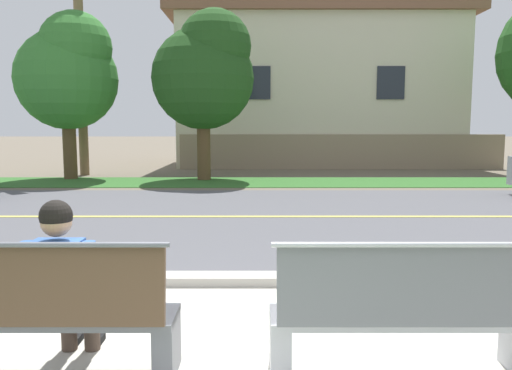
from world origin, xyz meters
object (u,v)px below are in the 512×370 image
at_px(shade_tree_left, 208,71).
at_px(bench_left, 42,316).
at_px(shade_tree_far_left, 71,72).
at_px(bench_right, 407,316).
at_px(seated_person_blue, 66,278).

bearing_deg(shade_tree_left, bench_left, -89.54).
relative_size(shade_tree_far_left, shade_tree_left, 1.00).
distance_m(shade_tree_far_left, shade_tree_left, 4.44).
bearing_deg(shade_tree_left, bench_right, -78.58).
bearing_deg(shade_tree_far_left, shade_tree_left, -3.51).
distance_m(bench_right, shade_tree_far_left, 15.23).
bearing_deg(shade_tree_far_left, bench_left, -71.02).
distance_m(bench_left, bench_right, 2.50).
relative_size(bench_left, shade_tree_far_left, 0.35).
bearing_deg(bench_right, bench_left, 180.00).
relative_size(bench_right, seated_person_blue, 1.47).
height_order(bench_left, shade_tree_left, shade_tree_left).
bearing_deg(shade_tree_far_left, bench_right, -61.90).
xyz_separation_m(bench_left, shade_tree_left, (-0.10, 12.90, 3.01)).
xyz_separation_m(bench_left, shade_tree_far_left, (-4.53, 13.17, 3.01)).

